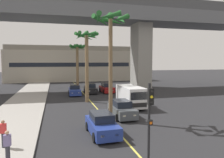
% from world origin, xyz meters
% --- Properties ---
extents(sidewalk_left, '(4.80, 80.00, 0.15)m').
position_xyz_m(sidewalk_left, '(-8.00, 16.00, 0.07)').
color(sidewalk_left, '#9E9991').
rests_on(sidewalk_left, ground).
extents(lane_stripe_center, '(0.14, 56.00, 0.01)m').
position_xyz_m(lane_stripe_center, '(0.00, 24.00, 0.00)').
color(lane_stripe_center, '#DBCC4C').
rests_on(lane_stripe_center, ground).
extents(bridge_overpass, '(68.04, 8.00, 16.56)m').
position_xyz_m(bridge_overpass, '(1.14, 36.79, 13.01)').
color(bridge_overpass, slate).
rests_on(bridge_overpass, ground).
extents(pier_building_backdrop, '(32.47, 8.04, 9.06)m').
position_xyz_m(pier_building_backdrop, '(0.00, 55.76, 4.47)').
color(pier_building_backdrop, '#BCB29E').
rests_on(pier_building_backdrop, ground).
extents(car_queue_front, '(1.95, 4.16, 1.56)m').
position_xyz_m(car_queue_front, '(3.84, 31.96, 0.72)').
color(car_queue_front, maroon).
rests_on(car_queue_front, ground).
extents(car_queue_second, '(1.94, 4.16, 1.56)m').
position_xyz_m(car_queue_second, '(-1.25, 12.07, 0.72)').
color(car_queue_second, navy).
rests_on(car_queue_second, ground).
extents(car_queue_third, '(1.93, 4.15, 1.56)m').
position_xyz_m(car_queue_third, '(-1.53, 30.54, 0.72)').
color(car_queue_third, navy).
rests_on(car_queue_third, ground).
extents(car_queue_fourth, '(1.88, 4.12, 1.56)m').
position_xyz_m(car_queue_fourth, '(1.16, 32.01, 0.72)').
color(car_queue_fourth, black).
rests_on(car_queue_fourth, ground).
extents(car_queue_fifth, '(1.89, 4.13, 1.56)m').
position_xyz_m(car_queue_fifth, '(1.56, 16.34, 0.72)').
color(car_queue_fifth, '#4C5156').
rests_on(car_queue_fifth, ground).
extents(delivery_van, '(2.20, 5.27, 2.36)m').
position_xyz_m(delivery_van, '(3.85, 20.28, 1.29)').
color(delivery_van, white).
rests_on(delivery_van, ground).
extents(traffic_light_median_near, '(0.24, 0.37, 4.20)m').
position_xyz_m(traffic_light_median_near, '(-0.22, 6.41, 2.71)').
color(traffic_light_median_near, black).
rests_on(traffic_light_median_near, ground).
extents(palm_tree_near_median, '(3.10, 3.11, 8.93)m').
position_xyz_m(palm_tree_near_median, '(-0.48, 24.53, 6.93)').
color(palm_tree_near_median, brown).
rests_on(palm_tree_near_median, ground).
extents(palm_tree_mid_median, '(3.31, 3.33, 8.47)m').
position_xyz_m(palm_tree_mid_median, '(0.06, 41.11, 7.11)').
color(palm_tree_mid_median, brown).
rests_on(palm_tree_mid_median, ground).
extents(palm_tree_far_median, '(3.19, 3.28, 9.28)m').
position_xyz_m(palm_tree_far_median, '(0.23, 15.30, 7.54)').
color(palm_tree_far_median, brown).
rests_on(palm_tree_far_median, ground).
extents(palm_tree_farthest_median, '(2.74, 2.76, 8.10)m').
position_xyz_m(palm_tree_farthest_median, '(-0.67, 34.48, 6.11)').
color(palm_tree_farthest_median, brown).
rests_on(palm_tree_farthest_median, ground).
extents(pedestrian_near_crosswalk, '(0.34, 0.22, 1.62)m').
position_xyz_m(pedestrian_near_crosswalk, '(-6.75, 8.87, 1.00)').
color(pedestrian_near_crosswalk, '#2D2D38').
rests_on(pedestrian_near_crosswalk, sidewalk_left).
extents(pedestrian_mid_block, '(0.34, 0.22, 1.62)m').
position_xyz_m(pedestrian_mid_block, '(-7.38, 10.99, 1.00)').
color(pedestrian_mid_block, '#2D2D38').
rests_on(pedestrian_mid_block, sidewalk_left).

